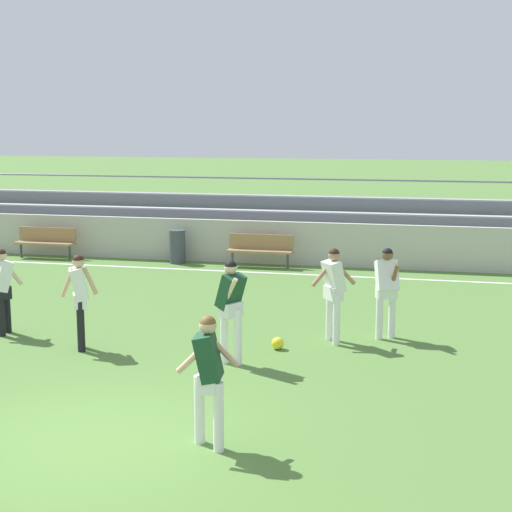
{
  "coord_description": "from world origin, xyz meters",
  "views": [
    {
      "loc": [
        4.07,
        -8.39,
        3.88
      ],
      "look_at": [
        0.7,
        6.24,
        1.32
      ],
      "focal_mm": 54.18,
      "sensor_mm": 36.0,
      "label": 1
    }
  ],
  "objects_px": {
    "player_white_on_ball": "(3,284)",
    "player_white_overlapping": "(79,293)",
    "soccer_ball": "(278,343)",
    "player_dark_wide_left": "(231,302)",
    "bench_far_right": "(46,240)",
    "player_white_pressing_high": "(333,286)",
    "bench_centre_sideline": "(260,247)",
    "player_white_challenging": "(387,285)",
    "trash_bin": "(177,247)",
    "bleacher_stand": "(207,221)",
    "player_dark_dropping_back": "(208,370)"
  },
  "relations": [
    {
      "from": "player_dark_wide_left",
      "to": "player_dark_dropping_back",
      "type": "relative_size",
      "value": 1.05
    },
    {
      "from": "bench_far_right",
      "to": "player_white_pressing_high",
      "type": "distance_m",
      "value": 11.7
    },
    {
      "from": "player_white_pressing_high",
      "to": "player_white_overlapping",
      "type": "xyz_separation_m",
      "value": [
        -4.22,
        -1.44,
        -0.03
      ]
    },
    {
      "from": "bleacher_stand",
      "to": "player_dark_wide_left",
      "type": "height_order",
      "value": "bleacher_stand"
    },
    {
      "from": "bleacher_stand",
      "to": "bench_far_right",
      "type": "height_order",
      "value": "bleacher_stand"
    },
    {
      "from": "bleacher_stand",
      "to": "soccer_ball",
      "type": "height_order",
      "value": "bleacher_stand"
    },
    {
      "from": "bench_centre_sideline",
      "to": "player_dark_dropping_back",
      "type": "xyz_separation_m",
      "value": [
        2.03,
        -11.9,
        0.43
      ]
    },
    {
      "from": "soccer_ball",
      "to": "player_white_overlapping",
      "type": "bearing_deg",
      "value": -166.93
    },
    {
      "from": "player_white_overlapping",
      "to": "player_white_challenging",
      "type": "xyz_separation_m",
      "value": [
        5.13,
        1.92,
        0.0
      ]
    },
    {
      "from": "bench_far_right",
      "to": "player_white_challenging",
      "type": "xyz_separation_m",
      "value": [
        10.27,
        -6.51,
        0.46
      ]
    },
    {
      "from": "bleacher_stand",
      "to": "trash_bin",
      "type": "bearing_deg",
      "value": -94.34
    },
    {
      "from": "bench_centre_sideline",
      "to": "player_dark_wide_left",
      "type": "xyz_separation_m",
      "value": [
        1.44,
        -8.63,
        0.49
      ]
    },
    {
      "from": "bench_far_right",
      "to": "soccer_ball",
      "type": "xyz_separation_m",
      "value": [
        8.48,
        -7.65,
        -0.44
      ]
    },
    {
      "from": "bench_centre_sideline",
      "to": "player_white_challenging",
      "type": "distance_m",
      "value": 7.56
    },
    {
      "from": "player_white_overlapping",
      "to": "soccer_ball",
      "type": "height_order",
      "value": "player_white_overlapping"
    },
    {
      "from": "bench_far_right",
      "to": "player_white_on_ball",
      "type": "xyz_separation_m",
      "value": [
        3.31,
        -7.83,
        0.42
      ]
    },
    {
      "from": "bench_far_right",
      "to": "player_dark_wide_left",
      "type": "height_order",
      "value": "player_dark_wide_left"
    },
    {
      "from": "bench_centre_sideline",
      "to": "player_white_overlapping",
      "type": "relative_size",
      "value": 1.07
    },
    {
      "from": "player_white_challenging",
      "to": "soccer_ball",
      "type": "relative_size",
      "value": 7.65
    },
    {
      "from": "bleacher_stand",
      "to": "bench_far_right",
      "type": "distance_m",
      "value": 4.87
    },
    {
      "from": "player_white_pressing_high",
      "to": "player_dark_wide_left",
      "type": "bearing_deg",
      "value": -131.74
    },
    {
      "from": "player_white_challenging",
      "to": "soccer_ball",
      "type": "bearing_deg",
      "value": -147.48
    },
    {
      "from": "trash_bin",
      "to": "soccer_ball",
      "type": "xyz_separation_m",
      "value": [
        4.45,
        -7.72,
        -0.36
      ]
    },
    {
      "from": "player_white_pressing_high",
      "to": "player_white_on_ball",
      "type": "height_order",
      "value": "player_white_pressing_high"
    },
    {
      "from": "trash_bin",
      "to": "player_white_pressing_high",
      "type": "height_order",
      "value": "player_white_pressing_high"
    },
    {
      "from": "bench_far_right",
      "to": "player_white_pressing_high",
      "type": "xyz_separation_m",
      "value": [
        9.36,
        -6.99,
        0.48
      ]
    },
    {
      "from": "bench_centre_sideline",
      "to": "player_white_challenging",
      "type": "relative_size",
      "value": 1.07
    },
    {
      "from": "player_white_pressing_high",
      "to": "bench_far_right",
      "type": "bearing_deg",
      "value": 143.24
    },
    {
      "from": "soccer_ball",
      "to": "bench_far_right",
      "type": "bearing_deg",
      "value": 137.95
    },
    {
      "from": "player_dark_wide_left",
      "to": "player_white_on_ball",
      "type": "bearing_deg",
      "value": 170.13
    },
    {
      "from": "bleacher_stand",
      "to": "bench_far_right",
      "type": "bearing_deg",
      "value": -150.04
    },
    {
      "from": "player_white_on_ball",
      "to": "soccer_ball",
      "type": "height_order",
      "value": "player_white_on_ball"
    },
    {
      "from": "player_dark_wide_left",
      "to": "soccer_ball",
      "type": "bearing_deg",
      "value": 59.15
    },
    {
      "from": "bench_far_right",
      "to": "player_white_challenging",
      "type": "height_order",
      "value": "player_white_challenging"
    },
    {
      "from": "player_white_pressing_high",
      "to": "bench_centre_sideline",
      "type": "bearing_deg",
      "value": 112.55
    },
    {
      "from": "bleacher_stand",
      "to": "player_dark_dropping_back",
      "type": "distance_m",
      "value": 14.95
    },
    {
      "from": "player_white_overlapping",
      "to": "soccer_ball",
      "type": "bearing_deg",
      "value": 13.07
    },
    {
      "from": "trash_bin",
      "to": "soccer_ball",
      "type": "relative_size",
      "value": 4.31
    },
    {
      "from": "bench_centre_sideline",
      "to": "player_white_pressing_high",
      "type": "relative_size",
      "value": 1.05
    },
    {
      "from": "player_white_pressing_high",
      "to": "player_white_on_ball",
      "type": "distance_m",
      "value": 6.11
    },
    {
      "from": "bench_centre_sideline",
      "to": "player_white_on_ball",
      "type": "distance_m",
      "value": 8.45
    },
    {
      "from": "trash_bin",
      "to": "player_white_pressing_high",
      "type": "bearing_deg",
      "value": -52.94
    },
    {
      "from": "bench_centre_sideline",
      "to": "player_dark_dropping_back",
      "type": "relative_size",
      "value": 1.09
    },
    {
      "from": "bleacher_stand",
      "to": "bench_centre_sideline",
      "type": "height_order",
      "value": "bleacher_stand"
    },
    {
      "from": "player_dark_dropping_back",
      "to": "bleacher_stand",
      "type": "bearing_deg",
      "value": 106.62
    },
    {
      "from": "player_white_on_ball",
      "to": "player_white_overlapping",
      "type": "height_order",
      "value": "player_white_overlapping"
    },
    {
      "from": "trash_bin",
      "to": "soccer_ball",
      "type": "bearing_deg",
      "value": -60.02
    },
    {
      "from": "bench_centre_sideline",
      "to": "soccer_ball",
      "type": "height_order",
      "value": "bench_centre_sideline"
    },
    {
      "from": "player_white_on_ball",
      "to": "soccer_ball",
      "type": "xyz_separation_m",
      "value": [
        5.18,
        0.18,
        -0.85
      ]
    },
    {
      "from": "player_dark_wide_left",
      "to": "soccer_ball",
      "type": "xyz_separation_m",
      "value": [
        0.58,
        0.98,
        -0.92
      ]
    }
  ]
}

